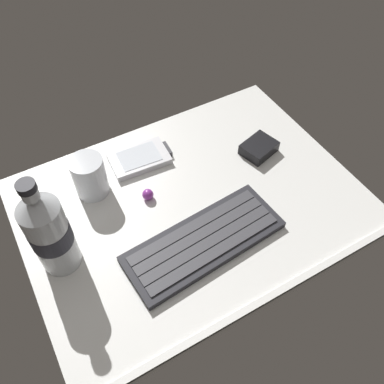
% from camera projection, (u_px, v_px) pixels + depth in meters
% --- Properties ---
extents(ground_plane, '(0.64, 0.48, 0.03)m').
position_uv_depth(ground_plane, '(193.00, 205.00, 0.79)').
color(ground_plane, silver).
extents(keyboard, '(0.30, 0.13, 0.02)m').
position_uv_depth(keyboard, '(204.00, 241.00, 0.72)').
color(keyboard, '#232328').
rests_on(keyboard, ground_plane).
extents(handheld_device, '(0.13, 0.08, 0.02)m').
position_uv_depth(handheld_device, '(140.00, 158.00, 0.85)').
color(handheld_device, silver).
rests_on(handheld_device, ground_plane).
extents(juice_cup, '(0.06, 0.06, 0.09)m').
position_uv_depth(juice_cup, '(90.00, 178.00, 0.77)').
color(juice_cup, silver).
rests_on(juice_cup, ground_plane).
extents(water_bottle, '(0.07, 0.07, 0.21)m').
position_uv_depth(water_bottle, '(48.00, 230.00, 0.64)').
color(water_bottle, silver).
rests_on(water_bottle, ground_plane).
extents(charger_block, '(0.08, 0.07, 0.02)m').
position_uv_depth(charger_block, '(259.00, 148.00, 0.86)').
color(charger_block, black).
rests_on(charger_block, ground_plane).
extents(trackball_mouse, '(0.02, 0.02, 0.02)m').
position_uv_depth(trackball_mouse, '(148.00, 194.00, 0.78)').
color(trackball_mouse, purple).
rests_on(trackball_mouse, ground_plane).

